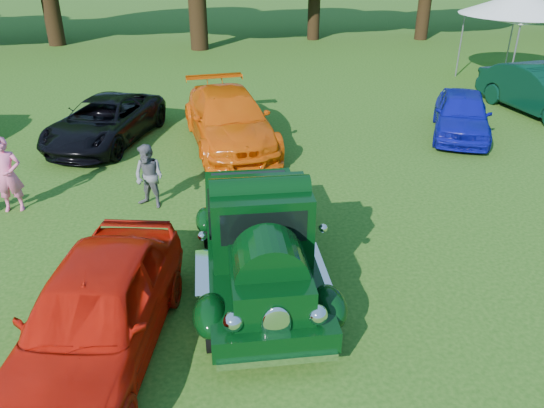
{
  "coord_description": "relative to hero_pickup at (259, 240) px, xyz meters",
  "views": [
    {
      "loc": [
        0.01,
        -7.03,
        5.58
      ],
      "look_at": [
        1.1,
        1.68,
        1.1
      ],
      "focal_mm": 35.0,
      "sensor_mm": 36.0,
      "label": 1
    }
  ],
  "objects": [
    {
      "name": "ground",
      "position": [
        -0.77,
        -0.86,
        -0.84
      ],
      "size": [
        120.0,
        120.0,
        0.0
      ],
      "primitive_type": "plane",
      "color": "#1F4A11",
      "rests_on": "ground"
    },
    {
      "name": "hero_pickup",
      "position": [
        0.0,
        0.0,
        0.0
      ],
      "size": [
        2.3,
        4.95,
        1.93
      ],
      "color": "black",
      "rests_on": "ground"
    },
    {
      "name": "red_convertible",
      "position": [
        -2.51,
        -1.59,
        -0.08
      ],
      "size": [
        2.58,
        4.72,
        1.52
      ],
      "primitive_type": "imported",
      "rotation": [
        0.0,
        0.0,
        -0.18
      ],
      "color": "red",
      "rests_on": "ground"
    },
    {
      "name": "back_car_black",
      "position": [
        -3.8,
        7.66,
        -0.18
      ],
      "size": [
        3.59,
        5.15,
        1.31
      ],
      "primitive_type": "imported",
      "rotation": [
        0.0,
        0.0,
        -0.33
      ],
      "color": "black",
      "rests_on": "ground"
    },
    {
      "name": "back_car_orange",
      "position": [
        -0.16,
        6.96,
        -0.06
      ],
      "size": [
        2.88,
        5.61,
        1.56
      ],
      "primitive_type": "imported",
      "rotation": [
        0.0,
        0.0,
        0.13
      ],
      "color": "#E85808",
      "rests_on": "ground"
    },
    {
      "name": "back_car_blue",
      "position": [
        6.95,
        6.93,
        -0.16
      ],
      "size": [
        3.02,
        4.29,
        1.36
      ],
      "primitive_type": "imported",
      "rotation": [
        0.0,
        0.0,
        -0.4
      ],
      "color": "#0E11A0",
      "rests_on": "ground"
    },
    {
      "name": "back_car_green",
      "position": [
        10.64,
        8.67,
        -0.02
      ],
      "size": [
        2.59,
        5.17,
        1.63
      ],
      "primitive_type": "imported",
      "rotation": [
        0.0,
        0.0,
        0.18
      ],
      "color": "black",
      "rests_on": "ground"
    },
    {
      "name": "spectator_pink",
      "position": [
        -5.21,
        3.4,
        0.02
      ],
      "size": [
        0.66,
        0.46,
        1.72
      ],
      "primitive_type": "imported",
      "rotation": [
        0.0,
        0.0,
        0.08
      ],
      "color": "pink",
      "rests_on": "ground"
    },
    {
      "name": "spectator_grey",
      "position": [
        -2.15,
        3.18,
        -0.1
      ],
      "size": [
        0.91,
        0.86,
        1.48
      ],
      "primitive_type": "imported",
      "rotation": [
        0.0,
        0.0,
        -0.55
      ],
      "color": "slate",
      "rests_on": "ground"
    },
    {
      "name": "canopy_tent",
      "position": [
        11.98,
        13.31,
        2.24
      ],
      "size": [
        5.95,
        5.95,
        3.55
      ],
      "rotation": [
        0.0,
        0.0,
        0.31
      ],
      "color": "white",
      "rests_on": "ground"
    }
  ]
}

